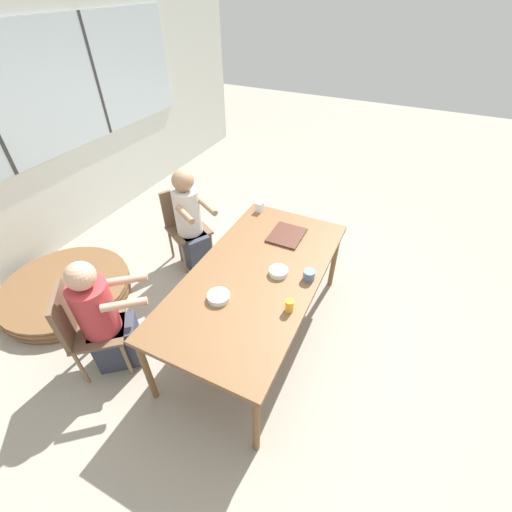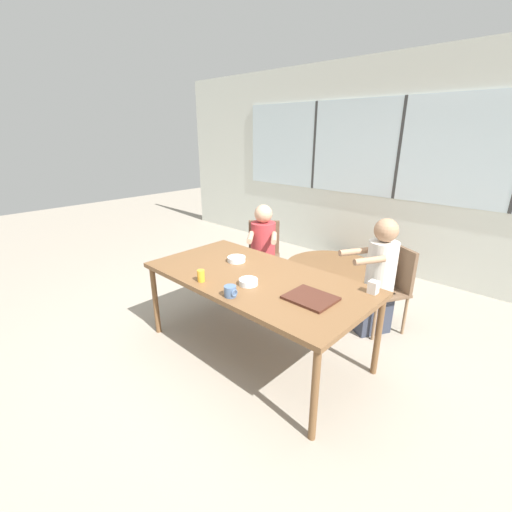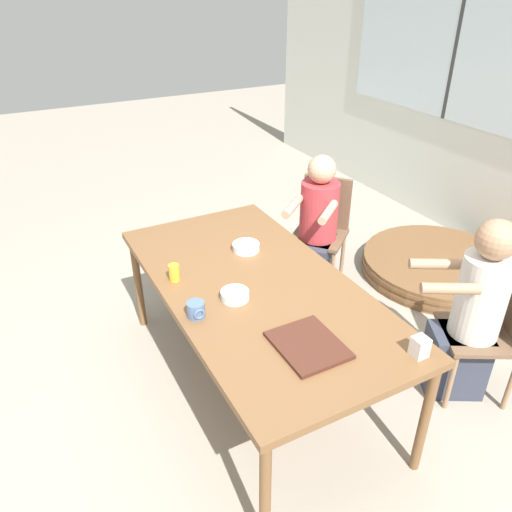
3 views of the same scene
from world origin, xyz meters
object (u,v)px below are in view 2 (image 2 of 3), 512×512
object	(u,v)px
milk_carton_small	(373,287)
juice_glass	(201,276)
coffee_mug	(230,291)
bowl_cereal	(248,282)
chair_for_man_blue_shirt	(391,282)
person_woman_green_shirt	(263,254)
bowl_white_shallow	(236,259)
person_man_blue_shirt	(377,280)
folded_table_stack	(332,270)
chair_for_woman_green_shirt	(264,249)

from	to	relation	value
milk_carton_small	juice_glass	bearing A→B (deg)	-145.76
coffee_mug	bowl_cereal	size ratio (longest dim) A/B	0.64
chair_for_man_blue_shirt	person_woman_green_shirt	xyz separation A→B (m)	(-1.44, -0.26, -0.00)
person_woman_green_shirt	bowl_white_shallow	bearing A→B (deg)	76.85
person_man_blue_shirt	folded_table_stack	bearing A→B (deg)	-12.28
folded_table_stack	juice_glass	bearing A→B (deg)	-85.78
person_man_blue_shirt	milk_carton_small	distance (m)	0.78
person_woman_green_shirt	coffee_mug	size ratio (longest dim) A/B	11.21
bowl_cereal	folded_table_stack	bearing A→B (deg)	103.08
milk_carton_small	folded_table_stack	bearing A→B (deg)	128.78
juice_glass	folded_table_stack	bearing A→B (deg)	94.22
coffee_mug	bowl_white_shallow	size ratio (longest dim) A/B	0.58
milk_carton_small	folded_table_stack	world-z (taller)	milk_carton_small
person_woman_green_shirt	person_man_blue_shirt	bearing A→B (deg)	145.75
folded_table_stack	person_woman_green_shirt	bearing A→B (deg)	-108.76
chair_for_woman_green_shirt	bowl_white_shallow	xyz separation A→B (m)	(0.50, -0.94, 0.26)
juice_glass	chair_for_woman_green_shirt	bearing A→B (deg)	113.43
person_woman_green_shirt	chair_for_man_blue_shirt	bearing A→B (deg)	150.93
bowl_cereal	person_woman_green_shirt	bearing A→B (deg)	127.45
chair_for_man_blue_shirt	person_woman_green_shirt	size ratio (longest dim) A/B	0.78
coffee_mug	juice_glass	xyz separation A→B (m)	(-0.37, 0.02, 0.01)
juice_glass	bowl_white_shallow	world-z (taller)	juice_glass
chair_for_man_blue_shirt	juice_glass	xyz separation A→B (m)	(-0.92, -1.58, 0.28)
person_man_blue_shirt	coffee_mug	bearing A→B (deg)	101.28
chair_for_woman_green_shirt	juice_glass	bearing A→B (deg)	73.97
bowl_cereal	milk_carton_small	bearing A→B (deg)	34.30
chair_for_woman_green_shirt	folded_table_stack	bearing A→B (deg)	-156.20
person_man_blue_shirt	folded_table_stack	xyz separation A→B (m)	(-1.02, 0.90, -0.46)
person_man_blue_shirt	bowl_cereal	distance (m)	1.35
person_woman_green_shirt	folded_table_stack	size ratio (longest dim) A/B	0.86
bowl_cereal	folded_table_stack	world-z (taller)	bowl_cereal
person_woman_green_shirt	folded_table_stack	xyz separation A→B (m)	(0.35, 1.03, -0.42)
chair_for_woman_green_shirt	folded_table_stack	xyz separation A→B (m)	(0.45, 0.90, -0.42)
chair_for_man_blue_shirt	juice_glass	bearing A→B (deg)	89.01
coffee_mug	folded_table_stack	distance (m)	2.52
person_woman_green_shirt	juice_glass	distance (m)	1.45
bowl_white_shallow	coffee_mug	bearing A→B (deg)	-47.02
coffee_mug	bowl_cereal	bearing A→B (deg)	101.68
bowl_white_shallow	folded_table_stack	size ratio (longest dim) A/B	0.13
chair_for_man_blue_shirt	coffee_mug	world-z (taller)	chair_for_man_blue_shirt
bowl_cereal	person_man_blue_shirt	bearing A→B (deg)	66.85
chair_for_man_blue_shirt	folded_table_stack	world-z (taller)	chair_for_man_blue_shirt
person_woman_green_shirt	bowl_cereal	distance (m)	1.41
person_woman_green_shirt	bowl_white_shallow	xyz separation A→B (m)	(0.40, -0.81, 0.26)
chair_for_woman_green_shirt	person_woman_green_shirt	world-z (taller)	person_woman_green_shirt
juice_glass	bowl_white_shallow	xyz separation A→B (m)	(-0.12, 0.51, -0.03)
chair_for_woman_green_shirt	milk_carton_small	size ratio (longest dim) A/B	8.74
bowl_cereal	juice_glass	bearing A→B (deg)	-145.90
coffee_mug	bowl_white_shallow	world-z (taller)	coffee_mug
coffee_mug	bowl_cereal	world-z (taller)	coffee_mug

